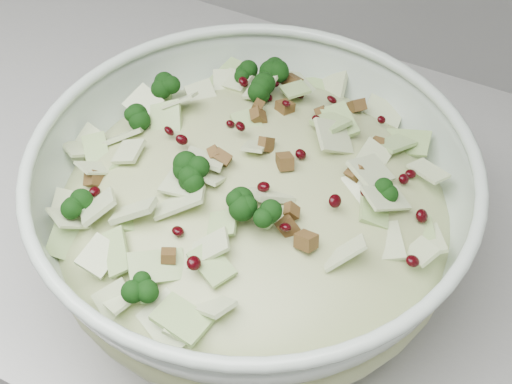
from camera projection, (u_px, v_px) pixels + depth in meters
mixing_bowl at (253, 215)px, 0.63m from camera, size 0.46×0.46×0.15m
salad at (253, 197)px, 0.61m from camera, size 0.49×0.49×0.15m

